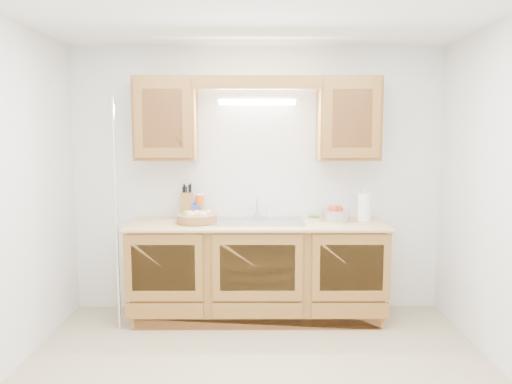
{
  "coord_description": "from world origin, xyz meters",
  "views": [
    {
      "loc": [
        -0.02,
        -3.25,
        1.69
      ],
      "look_at": [
        -0.01,
        0.85,
        1.21
      ],
      "focal_mm": 35.0,
      "sensor_mm": 36.0,
      "label": 1
    }
  ],
  "objects_px": {
    "knife_block": "(187,205)",
    "fruit_basket": "(197,217)",
    "apple_bowl": "(335,214)",
    "paper_towel": "(364,208)"
  },
  "relations": [
    {
      "from": "paper_towel",
      "to": "apple_bowl",
      "type": "bearing_deg",
      "value": 172.99
    },
    {
      "from": "fruit_basket",
      "to": "knife_block",
      "type": "height_order",
      "value": "knife_block"
    },
    {
      "from": "knife_block",
      "to": "paper_towel",
      "type": "height_order",
      "value": "knife_block"
    },
    {
      "from": "fruit_basket",
      "to": "paper_towel",
      "type": "distance_m",
      "value": 1.52
    },
    {
      "from": "knife_block",
      "to": "paper_towel",
      "type": "relative_size",
      "value": 1.12
    },
    {
      "from": "fruit_basket",
      "to": "apple_bowl",
      "type": "distance_m",
      "value": 1.25
    },
    {
      "from": "knife_block",
      "to": "fruit_basket",
      "type": "bearing_deg",
      "value": -71.06
    },
    {
      "from": "fruit_basket",
      "to": "knife_block",
      "type": "relative_size",
      "value": 1.14
    },
    {
      "from": "knife_block",
      "to": "apple_bowl",
      "type": "bearing_deg",
      "value": -13.45
    },
    {
      "from": "knife_block",
      "to": "apple_bowl",
      "type": "relative_size",
      "value": 1.01
    }
  ]
}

